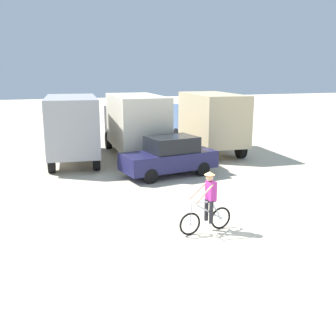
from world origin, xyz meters
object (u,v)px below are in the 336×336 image
at_px(sedan_parked, 170,156).
at_px(cyclist_orange_shirt, 208,204).
at_px(box_truck_cream_rv, 134,122).
at_px(box_truck_tan_camper, 208,119).
at_px(box_truck_grey_hauler, 72,125).

relative_size(sedan_parked, cyclist_orange_shirt, 2.44).
relative_size(box_truck_cream_rv, cyclist_orange_shirt, 3.74).
height_order(box_truck_cream_rv, box_truck_tan_camper, same).
relative_size(box_truck_grey_hauler, box_truck_cream_rv, 1.02).
distance_m(box_truck_cream_rv, box_truck_tan_camper, 4.43).
relative_size(box_truck_tan_camper, sedan_parked, 1.55).
bearing_deg(sedan_parked, cyclist_orange_shirt, -99.26).
xyz_separation_m(box_truck_tan_camper, sedan_parked, (-3.95, -4.61, -0.99)).
distance_m(box_truck_grey_hauler, cyclist_orange_shirt, 11.29).
xyz_separation_m(box_truck_grey_hauler, sedan_parked, (3.76, -4.41, -0.99)).
xyz_separation_m(sedan_parked, cyclist_orange_shirt, (-1.06, -6.51, -0.04)).
bearing_deg(cyclist_orange_shirt, box_truck_cream_rv, 86.94).
bearing_deg(box_truck_cream_rv, box_truck_grey_hauler, -178.48).
bearing_deg(box_truck_cream_rv, cyclist_orange_shirt, -93.06).
bearing_deg(cyclist_orange_shirt, box_truck_grey_hauler, 103.90).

